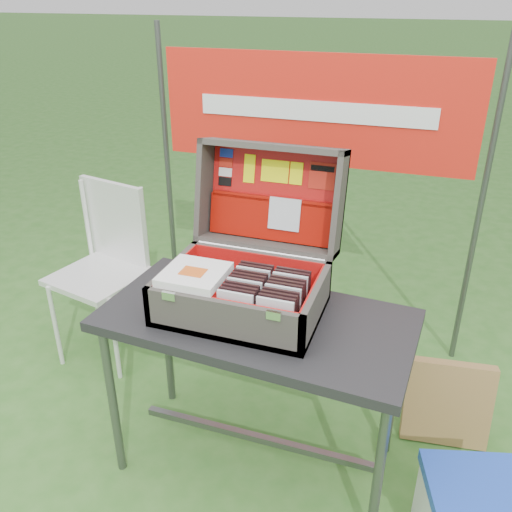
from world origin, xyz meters
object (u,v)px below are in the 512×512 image
at_px(chair, 99,278).
at_px(cardboard_box, 447,403).
at_px(table, 256,392).
at_px(suitcase, 247,239).

height_order(chair, cardboard_box, chair).
bearing_deg(table, cardboard_box, 31.31).
xyz_separation_m(table, cardboard_box, (0.76, 0.40, -0.17)).
distance_m(table, chair, 1.15).
xyz_separation_m(table, suitcase, (-0.06, 0.07, 0.65)).
bearing_deg(chair, suitcase, -9.18).
distance_m(chair, cardboard_box, 1.82).
bearing_deg(cardboard_box, suitcase, -165.18).
distance_m(suitcase, cardboard_box, 1.20).
relative_size(suitcase, cardboard_box, 1.52).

